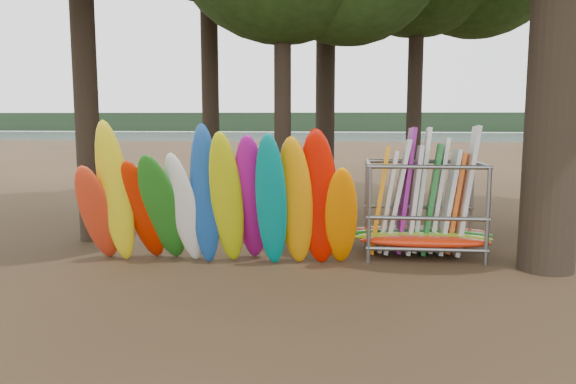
# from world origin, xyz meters

# --- Properties ---
(ground) EXTENTS (120.00, 120.00, 0.00)m
(ground) POSITION_xyz_m (0.00, 0.00, 0.00)
(ground) COLOR #47331E
(ground) RESTS_ON ground
(lake) EXTENTS (160.00, 160.00, 0.00)m
(lake) POSITION_xyz_m (0.00, 60.00, 0.00)
(lake) COLOR gray
(lake) RESTS_ON ground
(far_shore) EXTENTS (160.00, 4.00, 4.00)m
(far_shore) POSITION_xyz_m (0.00, 110.00, 2.00)
(far_shore) COLOR black
(far_shore) RESTS_ON ground
(kayak_row) EXTENTS (5.65, 2.08, 3.10)m
(kayak_row) POSITION_xyz_m (-1.89, 0.38, 1.29)
(kayak_row) COLOR red
(kayak_row) RESTS_ON ground
(storage_rack) EXTENTS (3.17, 1.63, 2.84)m
(storage_rack) POSITION_xyz_m (2.30, 1.86, 0.97)
(storage_rack) COLOR slate
(storage_rack) RESTS_ON ground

